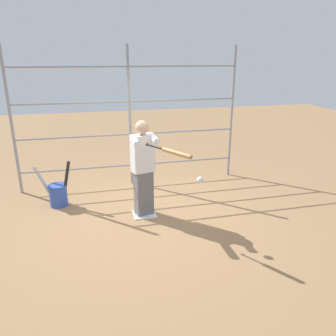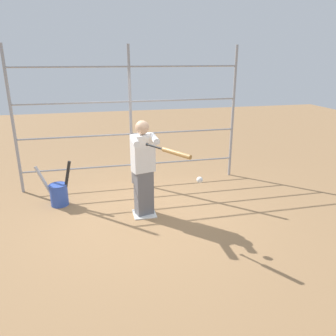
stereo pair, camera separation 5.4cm
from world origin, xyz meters
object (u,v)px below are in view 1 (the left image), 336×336
object	(u,v)px
baseball_bat_swinging	(173,152)
softball_in_flight	(200,180)
bat_bucket	(58,194)
batter	(143,166)

from	to	relation	value
baseball_bat_swinging	softball_in_flight	bearing A→B (deg)	172.23
softball_in_flight	bat_bucket	xyz separation A→B (m)	(2.22, -1.74, -0.73)
bat_bucket	batter	bearing A→B (deg)	152.85
bat_bucket	softball_in_flight	bearing A→B (deg)	141.85
baseball_bat_swinging	softball_in_flight	distance (m)	0.60
baseball_bat_swinging	softball_in_flight	size ratio (longest dim) A/B	8.32
batter	softball_in_flight	bearing A→B (deg)	125.88
softball_in_flight	batter	bearing A→B (deg)	-54.12
batter	softball_in_flight	world-z (taller)	batter
batter	baseball_bat_swinging	distance (m)	1.07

